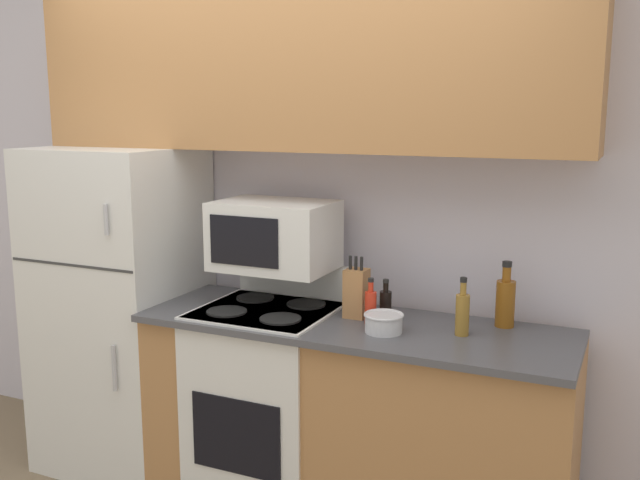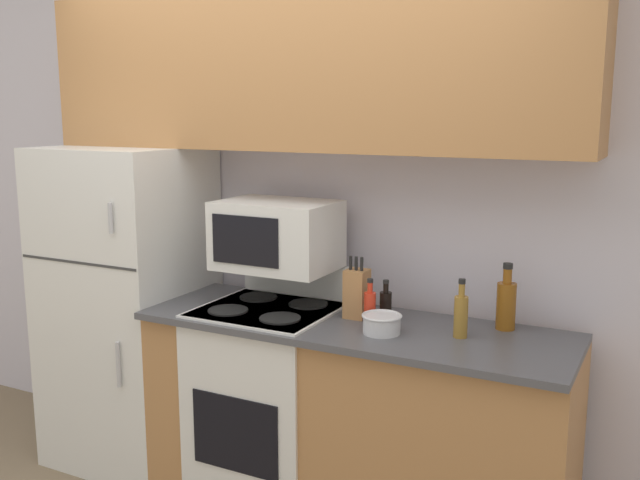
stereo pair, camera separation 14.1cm
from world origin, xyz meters
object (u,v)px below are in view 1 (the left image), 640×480
Objects in this scene: microwave at (275,235)px; bowl at (384,322)px; knife_block at (356,293)px; refrigerator at (121,309)px; bottle_whiskey at (505,301)px; bottle_hot_sauce at (371,306)px; stove at (269,403)px; bottle_vinegar at (462,313)px; bottle_soy_sauce at (386,304)px.

bowl is (0.60, -0.18, -0.29)m from microwave.
knife_block is (0.41, -0.02, -0.22)m from microwave.
bottle_whiskey is at bearing 4.69° from refrigerator.
microwave reaches higher than bottle_hot_sauce.
bottle_whiskey is (1.91, 0.16, 0.22)m from refrigerator.
stove is 0.79m from microwave.
knife_block is (0.40, 0.08, 0.56)m from stove.
bottle_hot_sauce is (-0.09, 0.09, 0.04)m from bowl.
bottle_hot_sauce is at bearing 136.14° from bowl.
knife_block is at bearing 139.21° from bowl.
bowl is 0.69× the size of bottle_vinegar.
knife_block is at bearing -168.19° from bottle_whiskey.
stove is at bearing -179.16° from bottle_vinegar.
bottle_vinegar is (0.89, 0.01, 0.54)m from stove.
bottle_soy_sauce is (0.54, -0.01, -0.26)m from microwave.
bowl is at bearing -162.19° from bottle_vinegar.
bottle_vinegar is at bearing -12.10° from bottle_soy_sauce.
microwave is (-0.01, 0.09, 0.78)m from stove.
microwave is 0.60m from bottle_soy_sauce.
refrigerator is at bearing 178.87° from bottle_vinegar.
stove is 6.68× the size of bowl.
stove reaches higher than bowl.
microwave is at bearing 179.42° from bottle_soy_sauce.
knife_block is 1.52× the size of bottle_soy_sauce.
microwave is 0.57m from bottle_hot_sauce.
stove is 6.16× the size of bottle_soy_sauce.
bowl is 0.92× the size of bottle_soy_sauce.
stove is 1.04m from bottle_vinegar.
refrigerator is at bearing -176.98° from microwave.
knife_block is at bearing 142.48° from bottle_hot_sauce.
microwave is 1.06m from bottle_whiskey.
knife_block is 1.14× the size of bottle_vinegar.
bottle_hot_sauce is (0.51, -0.09, -0.25)m from microwave.
refrigerator is at bearing 178.16° from bottle_hot_sauce.
bottle_whiskey is (0.44, 0.29, 0.07)m from bowl.
bottle_soy_sauce is at bearing -0.58° from microwave.
bottle_soy_sauce is at bearing 9.43° from stove.
bottle_hot_sauce is at bearing 0.40° from stove.
bowl is 0.83× the size of bottle_hot_sauce.
microwave reaches higher than bottle_vinegar.
bottle_soy_sauce is 0.09m from bottle_hot_sauce.
bottle_hot_sauce is (-0.39, -0.01, -0.02)m from bottle_vinegar.
stove is 1.18m from bottle_whiskey.
refrigerator is 1.31m from knife_block.
bottle_vinegar is at bearing 0.84° from stove.
refrigerator is at bearing 176.92° from stove.
knife_block reaches higher than stove.
bottle_vinegar is at bearing -1.13° from refrigerator.
bowl is 0.59× the size of bottle_whiskey.
bowl is at bearing -43.86° from bottle_hot_sauce.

